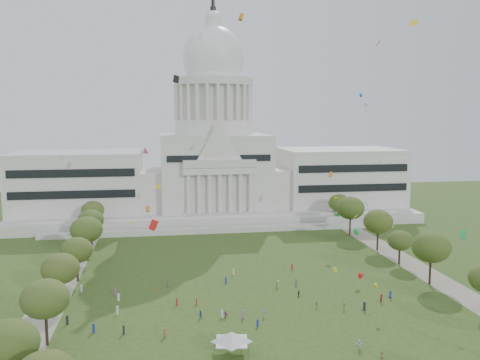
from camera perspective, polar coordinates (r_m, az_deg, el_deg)
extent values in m
plane|color=#334B19|center=(108.64, 3.90, -15.75)|extent=(400.00, 400.00, 0.00)
cube|color=beige|center=(217.35, -2.92, -3.42)|extent=(160.00, 60.00, 4.00)
cube|color=beige|center=(185.47, -1.82, -5.61)|extent=(130.00, 3.00, 2.00)
cube|color=beige|center=(192.90, -2.12, -4.65)|extent=(140.00, 3.00, 5.00)
cube|color=silver|center=(215.52, -17.62, -0.35)|extent=(50.00, 34.00, 22.00)
cube|color=silver|center=(226.85, 11.03, 0.23)|extent=(50.00, 34.00, 22.00)
cube|color=silver|center=(211.57, -10.14, -1.08)|extent=(12.00, 26.00, 16.00)
cube|color=silver|center=(217.31, 4.24, -0.76)|extent=(12.00, 26.00, 16.00)
cube|color=silver|center=(213.95, -2.92, 0.74)|extent=(44.00, 38.00, 28.00)
cube|color=silver|center=(193.84, -2.29, 1.01)|extent=(28.00, 3.00, 2.40)
cube|color=black|center=(198.42, -18.36, -0.43)|extent=(46.00, 0.40, 11.00)
cube|color=black|center=(210.67, 12.64, 0.20)|extent=(46.00, 0.40, 11.00)
cylinder|color=silver|center=(212.59, -2.96, 5.95)|extent=(32.00, 32.00, 6.00)
cylinder|color=silver|center=(212.58, -2.98, 8.64)|extent=(28.00, 28.00, 14.00)
cylinder|color=beige|center=(212.94, -2.99, 10.93)|extent=(32.40, 32.40, 3.00)
cylinder|color=silver|center=(213.35, -3.00, 12.40)|extent=(22.00, 22.00, 8.00)
ellipsoid|color=white|center=(213.74, -3.01, 13.47)|extent=(25.00, 25.00, 26.20)
cylinder|color=silver|center=(215.60, -3.03, 17.04)|extent=(6.00, 6.00, 5.00)
ellipsoid|color=white|center=(216.13, -3.04, 17.82)|extent=(6.40, 6.40, 5.12)
cylinder|color=black|center=(216.69, -3.05, 18.60)|extent=(2.40, 2.40, 2.00)
cylinder|color=black|center=(217.30, -3.05, 19.38)|extent=(1.40, 1.40, 4.50)
cube|color=gray|center=(136.59, -19.64, -11.25)|extent=(8.00, 160.00, 0.04)
cube|color=gray|center=(151.76, 19.41, -9.37)|extent=(8.00, 160.00, 0.04)
ellipsoid|color=#324918|center=(85.77, -24.52, -16.43)|extent=(8.85, 8.85, 7.24)
cylinder|color=black|center=(104.56, -20.89, -15.48)|extent=(0.56, 0.56, 5.75)
ellipsoid|color=#3B501E|center=(102.39, -21.05, -12.33)|extent=(8.86, 8.86, 7.25)
cylinder|color=black|center=(123.37, -19.40, -11.93)|extent=(0.56, 0.56, 5.47)
ellipsoid|color=#3C4D1B|center=(121.62, -19.52, -9.35)|extent=(8.42, 8.42, 6.89)
cylinder|color=black|center=(138.60, 20.56, -9.69)|extent=(0.56, 0.56, 6.20)
ellipsoid|color=#344617|center=(136.87, 20.68, -7.05)|extent=(9.55, 9.55, 7.82)
cylinder|color=black|center=(138.82, -17.78, -9.74)|extent=(0.56, 0.56, 5.27)
ellipsoid|color=#344A16|center=(137.31, -17.87, -7.51)|extent=(8.12, 8.12, 6.65)
cylinder|color=black|center=(153.33, 17.45, -8.24)|extent=(0.56, 0.56, 4.56)
ellipsoid|color=#36461A|center=(152.13, 17.52, -6.49)|extent=(7.01, 7.01, 5.74)
cylinder|color=black|center=(156.33, -16.77, -7.63)|extent=(0.56, 0.56, 6.03)
ellipsoid|color=#344C19|center=(154.83, -16.86, -5.35)|extent=(9.29, 9.29, 7.60)
cylinder|color=black|center=(166.86, 15.18, -6.64)|extent=(0.56, 0.56, 5.97)
ellipsoid|color=#3A4B15|center=(165.48, 15.25, -4.52)|extent=(9.19, 9.19, 7.52)
cylinder|color=black|center=(174.43, -16.33, -6.17)|extent=(0.56, 0.56, 5.41)
ellipsoid|color=#354A1C|center=(173.20, -16.40, -4.32)|extent=(8.33, 8.33, 6.81)
cylinder|color=black|center=(184.39, 12.25, -5.16)|extent=(0.56, 0.56, 6.37)
ellipsoid|color=#314814|center=(183.07, 12.30, -3.09)|extent=(9.82, 9.82, 8.03)
cylinder|color=black|center=(192.19, -16.15, -4.93)|extent=(0.56, 0.56, 5.32)
ellipsoid|color=#3F501C|center=(191.09, -16.21, -3.28)|extent=(8.19, 8.19, 6.70)
cylinder|color=black|center=(201.75, 11.05, -4.18)|extent=(0.56, 0.56, 5.47)
ellipsoid|color=#394E17|center=(200.68, 11.09, -2.56)|extent=(8.42, 8.42, 6.89)
cylinder|color=#4C4C4C|center=(93.05, -2.37, -19.12)|extent=(0.12, 0.12, 2.29)
cylinder|color=#4C4C4C|center=(93.71, 0.92, -18.91)|extent=(0.12, 0.12, 2.29)
cylinder|color=#4C4C4C|center=(97.64, -2.74, -17.78)|extent=(0.12, 0.12, 2.29)
cylinder|color=#4C4C4C|center=(98.27, 0.38, -17.60)|extent=(0.12, 0.12, 2.29)
cube|color=silver|center=(95.10, -0.95, -17.67)|extent=(6.24, 6.24, 0.18)
pyramid|color=silver|center=(94.67, -0.95, -17.12)|extent=(8.73, 8.73, 1.83)
imported|color=navy|center=(126.60, 16.53, -12.20)|extent=(1.01, 0.86, 1.76)
imported|color=#B21E1E|center=(123.40, 15.62, -12.66)|extent=(1.08, 0.97, 1.89)
imported|color=#33723F|center=(117.28, 8.59, -13.63)|extent=(0.62, 1.05, 1.54)
imported|color=silver|center=(111.41, 2.73, -14.59)|extent=(0.89, 1.27, 1.96)
imported|color=#994C8C|center=(110.64, -1.61, -14.84)|extent=(1.28, 1.59, 1.62)
imported|color=olive|center=(97.65, 15.65, -18.32)|extent=(0.61, 0.80, 1.47)
imported|color=silver|center=(100.06, -2.59, -17.34)|extent=(0.69, 0.58, 1.64)
imported|color=navy|center=(110.70, -4.50, -14.81)|extent=(0.93, 0.66, 1.77)
imported|color=#33723F|center=(116.80, 11.62, -13.72)|extent=(1.12, 1.30, 1.79)
imported|color=#26262B|center=(123.14, 6.62, -12.55)|extent=(0.65, 0.99, 1.57)
imported|color=silver|center=(99.66, 13.23, -17.55)|extent=(1.86, 0.91, 1.93)
cube|color=#26262B|center=(113.02, -18.84, -14.67)|extent=(0.50, 0.60, 1.95)
cube|color=navy|center=(106.64, 1.99, -15.76)|extent=(0.47, 0.42, 1.51)
cube|color=#B21E1E|center=(143.11, 5.85, -9.69)|extent=(0.41, 0.26, 1.50)
cube|color=silver|center=(115.38, -13.60, -14.03)|extent=(0.43, 0.56, 1.86)
cube|color=#994C8C|center=(127.01, -13.84, -12.02)|extent=(0.51, 0.58, 1.86)
cube|color=#26262B|center=(105.72, -12.93, -16.08)|extent=(0.46, 0.55, 1.79)
cube|color=#4C4C51|center=(130.46, -8.10, -11.34)|extent=(0.44, 0.57, 1.91)
cube|color=#4C4C51|center=(128.96, -17.54, -11.94)|extent=(0.41, 0.47, 1.51)
cube|color=silver|center=(110.85, -2.03, -14.79)|extent=(0.46, 0.52, 1.66)
cube|color=#4C4C51|center=(130.89, 6.32, -11.33)|extent=(0.41, 0.27, 1.53)
cube|color=silver|center=(128.81, 4.27, -11.56)|extent=(0.44, 0.54, 1.78)
cube|color=#26262B|center=(117.62, 13.79, -13.61)|extent=(0.58, 0.57, 1.90)
cube|color=navy|center=(131.42, -1.60, -11.18)|extent=(0.48, 0.52, 1.67)
cube|color=olive|center=(103.21, -8.41, -16.56)|extent=(0.55, 0.54, 1.80)
cube|color=#994C8C|center=(110.38, 0.36, -14.86)|extent=(0.49, 0.32, 1.77)
cube|color=#B21E1E|center=(118.09, -7.11, -13.41)|extent=(0.40, 0.51, 1.69)
cube|color=#33723F|center=(128.47, 4.20, -11.62)|extent=(0.32, 0.48, 1.76)
cube|color=silver|center=(137.80, -0.74, -10.30)|extent=(0.30, 0.45, 1.62)
cube|color=#B21E1E|center=(117.92, -4.91, -13.45)|extent=(0.31, 0.44, 1.56)
cube|color=navy|center=(107.83, -16.10, -15.71)|extent=(0.54, 0.55, 1.79)
cube|color=silver|center=(123.00, -13.48, -12.68)|extent=(0.55, 0.46, 1.78)
cube|color=silver|center=(131.30, -17.38, -11.54)|extent=(0.30, 0.46, 1.66)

